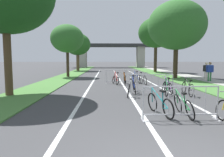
{
  "coord_description": "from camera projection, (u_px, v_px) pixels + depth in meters",
  "views": [
    {
      "loc": [
        -1.19,
        -2.83,
        1.83
      ],
      "look_at": [
        -0.91,
        7.52,
        0.85
      ],
      "focal_mm": 32.13,
      "sensor_mm": 36.0,
      "label": 1
    }
  ],
  "objects": [
    {
      "name": "tree_right_maple_mid",
      "position": [
        177.0,
        26.0,
        18.98
      ],
      "size": [
        5.43,
        5.43,
        7.36
      ],
      "color": "#3D2D1E",
      "rests_on": "ground"
    },
    {
      "name": "bicycle_blue_1",
      "position": [
        134.0,
        85.0,
        11.18
      ],
      "size": [
        0.52,
        1.67,
        1.03
      ],
      "rotation": [
        0.0,
        0.0,
        -0.05
      ],
      "color": "black",
      "rests_on": "ground"
    },
    {
      "name": "bicycle_green_10",
      "position": [
        166.0,
        88.0,
        10.29
      ],
      "size": [
        0.55,
        1.66,
        0.92
      ],
      "rotation": [
        0.0,
        0.0,
        -0.1
      ],
      "color": "black",
      "rests_on": "ground"
    },
    {
      "name": "overpass_bridge",
      "position": [
        112.0,
        50.0,
        45.29
      ],
      "size": [
        20.78,
        3.87,
        5.29
      ],
      "color": "#2D2D30",
      "rests_on": "ground"
    },
    {
      "name": "lane_stripe_center",
      "position": [
        120.0,
        80.0,
        17.94
      ],
      "size": [
        0.14,
        29.99,
        0.01
      ],
      "primitive_type": "cube",
      "color": "silver",
      "rests_on": "ground"
    },
    {
      "name": "bicycle_teal_2",
      "position": [
        160.0,
        104.0,
        6.59
      ],
      "size": [
        0.7,
        1.7,
        0.89
      ],
      "rotation": [
        0.0,
        0.0,
        0.24
      ],
      "color": "black",
      "rests_on": "ground"
    },
    {
      "name": "bicycle_white_8",
      "position": [
        129.0,
        88.0,
        10.11
      ],
      "size": [
        0.6,
        1.72,
        0.98
      ],
      "rotation": [
        0.0,
        0.0,
        -0.13
      ],
      "color": "black",
      "rests_on": "ground"
    },
    {
      "name": "bicycle_blue_11",
      "position": [
        137.0,
        78.0,
        15.78
      ],
      "size": [
        0.61,
        1.7,
        0.92
      ],
      "rotation": [
        0.0,
        0.0,
        0.16
      ],
      "color": "black",
      "rests_on": "ground"
    },
    {
      "name": "sidewalk_path_right",
      "position": [
        179.0,
        74.0,
        24.33
      ],
      "size": [
        1.88,
        51.84,
        0.08
      ],
      "primitive_type": "cube",
      "color": "#9E9B93",
      "rests_on": "ground"
    },
    {
      "name": "tree_left_pine_near",
      "position": [
        67.0,
        39.0,
        20.5
      ],
      "size": [
        3.38,
        3.38,
        5.4
      ],
      "color": "#3D2D1E",
      "rests_on": "ground"
    },
    {
      "name": "bicycle_red_7",
      "position": [
        116.0,
        80.0,
        14.83
      ],
      "size": [
        0.52,
        1.65,
        0.96
      ],
      "rotation": [
        0.0,
        0.0,
        0.22
      ],
      "color": "black",
      "rests_on": "ground"
    },
    {
      "name": "bicycle_green_0",
      "position": [
        183.0,
        105.0,
        6.47
      ],
      "size": [
        0.45,
        1.62,
        0.88
      ],
      "rotation": [
        0.0,
        0.0,
        0.01
      ],
      "color": "black",
      "rests_on": "ground"
    },
    {
      "name": "grass_verge_right",
      "position": [
        161.0,
        74.0,
        24.27
      ],
      "size": [
        2.45,
        51.84,
        0.05
      ],
      "primitive_type": "cube",
      "color": "#477A38",
      "rests_on": "ground"
    },
    {
      "name": "crowd_barrier_third",
      "position": [
        121.0,
        77.0,
        15.2
      ],
      "size": [
        2.34,
        0.53,
        1.05
      ],
      "rotation": [
        0.0,
        0.0,
        0.04
      ],
      "color": "#ADADB2",
      "rests_on": "ground"
    },
    {
      "name": "tree_left_oak_mid",
      "position": [
        78.0,
        44.0,
        31.69
      ],
      "size": [
        4.07,
        4.07,
        5.97
      ],
      "color": "brown",
      "rests_on": "ground"
    },
    {
      "name": "bicycle_black_9",
      "position": [
        188.0,
        88.0,
        10.27
      ],
      "size": [
        0.51,
        1.73,
        0.92
      ],
      "rotation": [
        0.0,
        0.0,
        -0.05
      ],
      "color": "black",
      "rests_on": "ground"
    },
    {
      "name": "crowd_barrier_second",
      "position": [
        152.0,
        84.0,
        10.62
      ],
      "size": [
        2.33,
        0.48,
        1.05
      ],
      "rotation": [
        0.0,
        0.0,
        0.02
      ],
      "color": "#ADADB2",
      "rests_on": "ground"
    },
    {
      "name": "lane_stripe_left_lane",
      "position": [
        94.0,
        80.0,
        17.88
      ],
      "size": [
        0.14,
        29.99,
        0.01
      ],
      "primitive_type": "cube",
      "color": "silver",
      "rests_on": "ground"
    },
    {
      "name": "grass_verge_left",
      "position": [
        71.0,
        75.0,
        23.98
      ],
      "size": [
        2.45,
        51.84,
        0.05
      ],
      "primitive_type": "cube",
      "color": "#477A38",
      "rests_on": "ground"
    },
    {
      "name": "bicycle_orange_3",
      "position": [
        125.0,
        79.0,
        14.65
      ],
      "size": [
        0.6,
        1.73,
        0.99
      ],
      "rotation": [
        0.0,
        0.0,
        2.99
      ],
      "color": "black",
      "rests_on": "ground"
    },
    {
      "name": "lane_stripe_right_lane",
      "position": [
        146.0,
        80.0,
        18.01
      ],
      "size": [
        0.14,
        29.99,
        0.01
      ],
      "primitive_type": "cube",
      "color": "silver",
      "rests_on": "ground"
    },
    {
      "name": "crowd_barrier_nearest",
      "position": [
        181.0,
        103.0,
        6.01
      ],
      "size": [
        2.32,
        0.45,
        1.05
      ],
      "rotation": [
        0.0,
        0.0,
        0.0
      ],
      "color": "#ADADB2",
      "rests_on": "ground"
    },
    {
      "name": "bicycle_purple_5",
      "position": [
        168.0,
        86.0,
        11.04
      ],
      "size": [
        0.44,
        1.6,
        0.93
      ],
      "rotation": [
        0.0,
        0.0,
        -0.05
      ],
      "color": "black",
      "rests_on": "ground"
    },
    {
      "name": "tree_right_cypress_far",
      "position": [
        156.0,
        33.0,
        28.22
      ],
      "size": [
        4.97,
        4.97,
        7.71
      ],
      "color": "#3D2D1E",
      "rests_on": "ground"
    },
    {
      "name": "pedestrian_in_red_jacket",
      "position": [
        210.0,
        70.0,
        16.18
      ],
      "size": [
        0.59,
        0.32,
        1.63
      ],
      "rotation": [
        0.0,
        0.0,
        -0.12
      ],
      "color": "#33723F",
      "rests_on": "ground"
    },
    {
      "name": "bicycle_silver_6",
      "position": [
        143.0,
        79.0,
        14.68
      ],
      "size": [
        0.53,
        1.66,
        0.92
      ],
      "rotation": [
        0.0,
        0.0,
        3.29
      ],
      "color": "black",
      "rests_on": "ground"
    },
    {
      "name": "pedestrian_waiting",
      "position": [
        206.0,
        69.0,
        17.64
      ],
      "size": [
        0.58,
        0.27,
        1.58
      ],
      "rotation": [
        0.0,
        0.0,
        0.02
      ],
      "color": "beige",
      "rests_on": "ground"
    }
  ]
}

